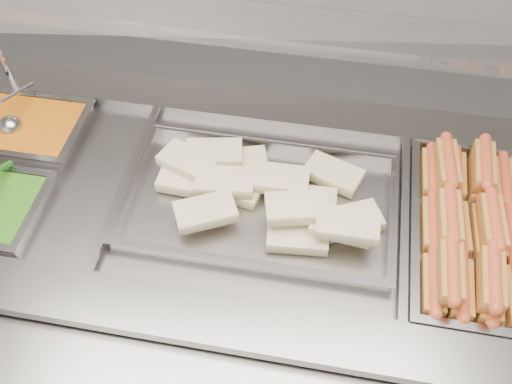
{
  "coord_description": "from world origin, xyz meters",
  "views": [
    {
      "loc": [
        0.06,
        -0.56,
        2.23
      ],
      "look_at": [
        0.02,
        0.44,
        1.0
      ],
      "focal_mm": 40.0,
      "sensor_mm": 36.0,
      "label": 1
    }
  ],
  "objects_px": {
    "pan_wraps": "(260,204)",
    "ladle": "(11,125)",
    "pan_hotdogs": "(480,239)",
    "steam_counter": "(241,282)",
    "sneeze_guard": "(252,25)"
  },
  "relations": [
    {
      "from": "pan_wraps",
      "to": "ladle",
      "type": "distance_m",
      "value": 0.82
    },
    {
      "from": "pan_hotdogs",
      "to": "pan_wraps",
      "type": "distance_m",
      "value": 0.61
    },
    {
      "from": "pan_wraps",
      "to": "ladle",
      "type": "height_order",
      "value": "ladle"
    },
    {
      "from": "pan_wraps",
      "to": "ladle",
      "type": "relative_size",
      "value": 3.66
    },
    {
      "from": "pan_wraps",
      "to": "sneeze_guard",
      "type": "bearing_deg",
      "value": 97.36
    },
    {
      "from": "steam_counter",
      "to": "sneeze_guard",
      "type": "bearing_deg",
      "value": 82.02
    },
    {
      "from": "steam_counter",
      "to": "pan_hotdogs",
      "type": "xyz_separation_m",
      "value": [
        0.67,
        -0.09,
        0.44
      ]
    },
    {
      "from": "sneeze_guard",
      "to": "ladle",
      "type": "height_order",
      "value": "sneeze_guard"
    },
    {
      "from": "steam_counter",
      "to": "pan_wraps",
      "type": "bearing_deg",
      "value": -7.99
    },
    {
      "from": "steam_counter",
      "to": "pan_hotdogs",
      "type": "relative_size",
      "value": 3.34
    },
    {
      "from": "pan_hotdogs",
      "to": "ladle",
      "type": "distance_m",
      "value": 1.43
    },
    {
      "from": "sneeze_guard",
      "to": "pan_wraps",
      "type": "distance_m",
      "value": 0.49
    },
    {
      "from": "pan_hotdogs",
      "to": "pan_wraps",
      "type": "xyz_separation_m",
      "value": [
        -0.61,
        0.09,
        0.02
      ]
    },
    {
      "from": "ladle",
      "to": "steam_counter",
      "type": "bearing_deg",
      "value": -18.78
    },
    {
      "from": "steam_counter",
      "to": "sneeze_guard",
      "type": "relative_size",
      "value": 1.18
    }
  ]
}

